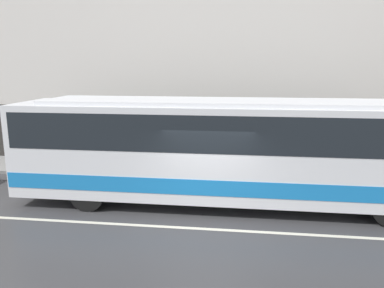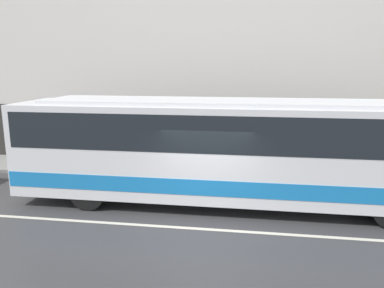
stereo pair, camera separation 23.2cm
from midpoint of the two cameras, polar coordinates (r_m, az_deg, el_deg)
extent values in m
plane|color=#38383A|center=(10.07, 1.30, -12.83)|extent=(60.00, 60.00, 0.00)
cube|color=gray|center=(14.91, 3.45, -4.26)|extent=(60.00, 2.38, 0.12)
cube|color=silver|center=(15.67, 4.04, 14.73)|extent=(60.00, 0.30, 9.97)
cube|color=#2D2B28|center=(15.77, 3.81, 1.06)|extent=(60.00, 0.06, 2.49)
cube|color=beige|center=(10.07, 1.30, -12.81)|extent=(54.00, 0.14, 0.01)
cube|color=silver|center=(11.36, 3.76, -0.79)|extent=(12.44, 2.55, 2.74)
cube|color=#1972BF|center=(11.57, 3.70, -4.75)|extent=(12.38, 2.57, 0.45)
cube|color=black|center=(11.23, 3.80, 2.54)|extent=(12.07, 2.57, 1.04)
cube|color=silver|center=(11.13, 3.86, 6.40)|extent=(10.57, 2.17, 0.12)
cylinder|color=black|center=(13.31, 24.37, -5.25)|extent=(1.05, 0.28, 1.05)
cylinder|color=black|center=(11.53, -16.19, -7.23)|extent=(1.05, 0.28, 1.05)
cylinder|color=black|center=(13.50, -12.44, -4.22)|extent=(1.05, 0.28, 1.05)
cylinder|color=#1E5933|center=(15.05, 4.75, -1.22)|extent=(0.36, 0.36, 1.35)
sphere|color=tan|center=(14.88, 4.80, 1.78)|extent=(0.25, 0.25, 0.25)
camera|label=1|loc=(0.12, -90.58, -0.12)|focal=35.00mm
camera|label=2|loc=(0.12, 89.42, 0.12)|focal=35.00mm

